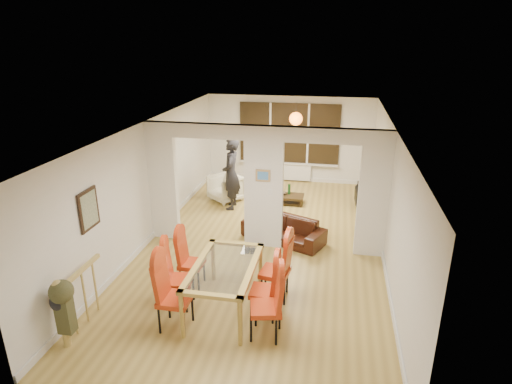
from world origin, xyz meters
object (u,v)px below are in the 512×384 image
(armchair, at_px, (225,188))
(person, at_px, (231,174))
(bottle, at_px, (289,189))
(dining_chair_rc, at_px, (275,268))
(dining_chair_ra, at_px, (266,303))
(bowl, at_px, (283,193))
(coffee_table, at_px, (284,199))
(dining_chair_rb, at_px, (264,287))
(dining_chair_lb, at_px, (178,276))
(dining_chair_lc, at_px, (192,260))
(television, at_px, (355,196))
(sofa, at_px, (283,229))
(dining_table, at_px, (225,287))
(dining_chair_la, at_px, (175,294))

(armchair, bearing_deg, person, -20.66)
(bottle, bearing_deg, dining_chair_rc, -86.40)
(dining_chair_ra, relative_size, bowl, 5.66)
(coffee_table, height_order, bowl, bowl)
(dining_chair_rb, distance_m, armchair, 5.25)
(dining_chair_lb, height_order, bowl, dining_chair_lb)
(dining_chair_lc, distance_m, television, 5.41)
(bottle, bearing_deg, sofa, -86.37)
(armchair, distance_m, bowl, 1.58)
(armchair, bearing_deg, dining_table, -36.67)
(dining_chair_la, bearing_deg, sofa, 69.56)
(dining_chair_rc, xyz_separation_m, bowl, (-0.43, 4.48, -0.32))
(bowl, bearing_deg, dining_chair_lb, -102.32)
(sofa, relative_size, bottle, 6.08)
(person, distance_m, coffee_table, 1.66)
(armchair, height_order, person, person)
(person, bearing_deg, dining_chair_ra, 13.51)
(person, bearing_deg, coffee_table, 107.67)
(dining_chair_la, bearing_deg, bowl, 80.46)
(dining_chair_rc, distance_m, armchair, 4.79)
(dining_chair_lc, relative_size, bottle, 3.46)
(sofa, relative_size, bowl, 9.06)
(dining_chair_la, height_order, sofa, dining_chair_la)
(television, relative_size, coffee_table, 0.92)
(dining_table, relative_size, dining_chair_ra, 1.54)
(dining_chair_lb, bearing_deg, dining_table, -8.31)
(dining_chair_rc, distance_m, bottle, 4.55)
(dining_table, distance_m, coffee_table, 4.93)
(dining_chair_rb, height_order, television, dining_chair_rb)
(dining_chair_lb, distance_m, bowl, 5.12)
(dining_table, relative_size, television, 1.83)
(dining_table, xyz_separation_m, armchair, (-1.26, 4.82, -0.05))
(coffee_table, bearing_deg, television, 5.35)
(television, bearing_deg, armchair, 91.25)
(dining_chair_ra, bearing_deg, sofa, 80.14)
(dining_chair_lc, relative_size, sofa, 0.57)
(dining_chair_ra, xyz_separation_m, dining_chair_rb, (-0.11, 0.47, -0.03))
(dining_table, distance_m, dining_chair_lb, 0.79)
(dining_chair_lc, distance_m, armchair, 4.28)
(dining_chair_lc, bearing_deg, coffee_table, 77.55)
(armchair, bearing_deg, television, 43.00)
(dining_chair_lb, distance_m, dining_chair_rb, 1.43)
(dining_chair_lb, relative_size, armchair, 1.41)
(bottle, bearing_deg, dining_chair_lc, -105.34)
(dining_chair_lb, relative_size, dining_chair_rb, 1.03)
(dining_chair_la, height_order, dining_chair_ra, dining_chair_la)
(dining_chair_lb, xyz_separation_m, sofa, (1.38, 2.73, -0.28))
(dining_chair_lb, bearing_deg, dining_chair_lc, 77.39)
(dining_chair_la, height_order, bowl, dining_chair_la)
(person, bearing_deg, dining_chair_rc, 17.93)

